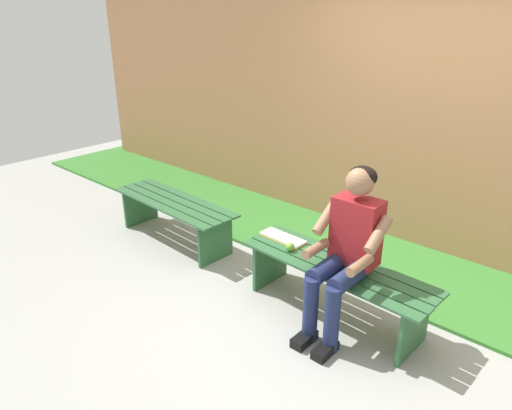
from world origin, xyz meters
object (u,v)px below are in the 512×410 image
object	(u,v)px
person_seated	(347,247)
apple	(290,247)
bench_far	(174,211)
book_open	(283,238)
bench_near	(335,277)

from	to	relation	value
person_seated	apple	size ratio (longest dim) A/B	17.17
bench_far	book_open	xyz separation A→B (m)	(-1.37, -0.07, 0.12)
bench_near	apple	world-z (taller)	apple
bench_near	book_open	distance (m)	0.58
bench_near	person_seated	xyz separation A→B (m)	(-0.14, 0.10, 0.35)
apple	book_open	size ratio (longest dim) A/B	0.17
person_seated	book_open	size ratio (longest dim) A/B	2.99
apple	bench_near	bearing A→B (deg)	-171.62
bench_near	apple	size ratio (longest dim) A/B	21.87
bench_far	book_open	distance (m)	1.38
bench_far	apple	distance (m)	1.55
book_open	bench_near	bearing A→B (deg)	175.54
bench_far	apple	xyz separation A→B (m)	(-1.55, 0.06, 0.15)
person_seated	book_open	world-z (taller)	person_seated
bench_far	book_open	world-z (taller)	book_open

